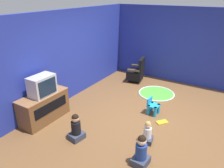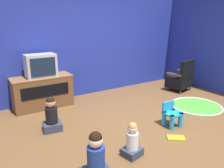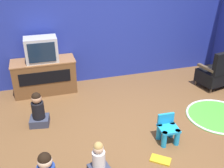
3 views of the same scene
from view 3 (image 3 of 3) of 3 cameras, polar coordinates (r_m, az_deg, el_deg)
ground_plane at (r=4.35m, az=7.43°, el=-10.08°), size 30.00×30.00×0.00m
wall_back at (r=5.66m, az=-1.65°, el=13.18°), size 5.80×0.12×2.51m
tv_cabinet at (r=5.46m, az=-14.45°, el=1.77°), size 1.24×0.52×0.69m
television at (r=5.22m, az=-15.14°, el=7.26°), size 0.61×0.37×0.48m
black_armchair at (r=5.89m, az=21.71°, el=2.25°), size 0.69×0.62×0.84m
yellow_kid_chair at (r=4.10m, az=12.04°, el=-9.91°), size 0.30×0.29×0.43m
play_mat at (r=5.02m, az=22.07°, el=-6.43°), size 1.11×1.11×0.04m
child_watching_left at (r=3.49m, az=-2.90°, el=-16.25°), size 0.30×0.27×0.50m
child_watching_center at (r=4.49m, az=-15.75°, el=-5.70°), size 0.35×0.32×0.60m
book at (r=3.86m, az=10.52°, el=-15.92°), size 0.32×0.30×0.02m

